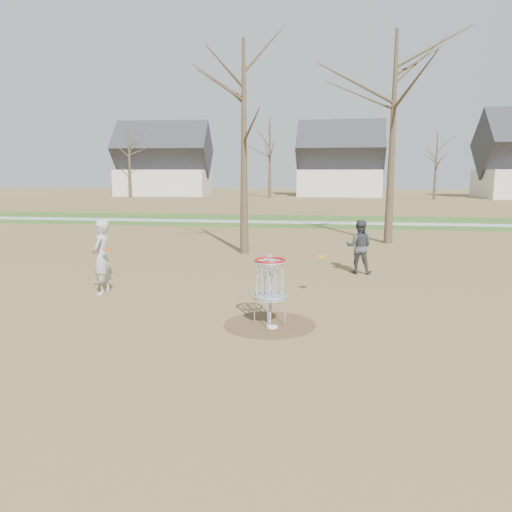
{
  "coord_description": "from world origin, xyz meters",
  "views": [
    {
      "loc": [
        1.15,
        -9.32,
        2.95
      ],
      "look_at": [
        -0.5,
        1.5,
        1.1
      ],
      "focal_mm": 35.0,
      "sensor_mm": 36.0,
      "label": 1
    }
  ],
  "objects_px": {
    "player_standing": "(102,257)",
    "disc_grounded": "(272,327)",
    "player_throwing": "(359,247)",
    "disc_golf_basket": "(270,279)"
  },
  "relations": [
    {
      "from": "player_standing",
      "to": "disc_grounded",
      "type": "xyz_separation_m",
      "value": [
        4.42,
        -2.08,
        -0.89
      ]
    },
    {
      "from": "player_throwing",
      "to": "disc_grounded",
      "type": "height_order",
      "value": "player_throwing"
    },
    {
      "from": "disc_golf_basket",
      "to": "disc_grounded",
      "type": "bearing_deg",
      "value": -69.47
    },
    {
      "from": "player_throwing",
      "to": "disc_grounded",
      "type": "relative_size",
      "value": 7.17
    },
    {
      "from": "player_throwing",
      "to": "disc_grounded",
      "type": "distance_m",
      "value": 5.96
    },
    {
      "from": "disc_golf_basket",
      "to": "player_standing",
      "type": "bearing_deg",
      "value": 156.65
    },
    {
      "from": "disc_golf_basket",
      "to": "player_throwing",
      "type": "bearing_deg",
      "value": 70.01
    },
    {
      "from": "disc_grounded",
      "to": "disc_golf_basket",
      "type": "height_order",
      "value": "disc_golf_basket"
    },
    {
      "from": "player_standing",
      "to": "disc_golf_basket",
      "type": "height_order",
      "value": "player_standing"
    },
    {
      "from": "player_standing",
      "to": "disc_grounded",
      "type": "relative_size",
      "value": 8.27
    }
  ]
}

